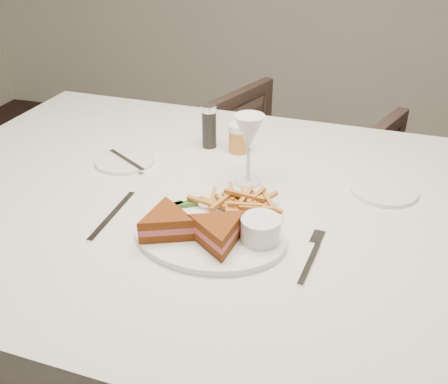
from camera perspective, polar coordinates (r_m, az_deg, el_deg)
name	(u,v)px	position (r m, az deg, el deg)	size (l,w,h in m)	color
table	(229,318)	(1.39, 0.58, -14.24)	(1.62, 1.08, 0.75)	silver
chair_far	(287,174)	(2.11, 7.24, 2.02)	(0.70, 0.65, 0.72)	#46342B
table_setting	(224,198)	(1.10, -0.01, -0.68)	(0.82, 0.64, 0.18)	white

